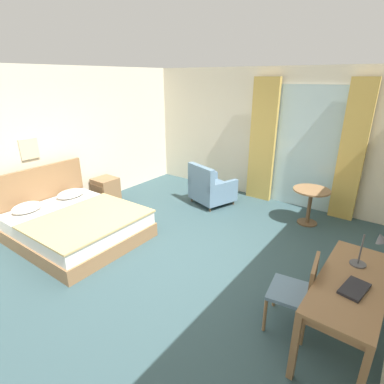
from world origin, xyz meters
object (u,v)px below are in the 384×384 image
(desk_chair, at_px, (299,289))
(framed_picture, at_px, (29,149))
(closed_book, at_px, (354,289))
(bed, at_px, (74,223))
(nightstand, at_px, (106,190))
(armchair_by_window, at_px, (211,189))
(writing_desk, at_px, (351,288))
(round_cafe_table, at_px, (311,198))
(desk_lamp, at_px, (375,245))

(desk_chair, height_order, framed_picture, framed_picture)
(framed_picture, bearing_deg, closed_book, 2.06)
(bed, distance_m, nightstand, 1.57)
(closed_book, xyz_separation_m, armchair_by_window, (-3.15, 2.43, -0.43))
(writing_desk, height_order, armchair_by_window, armchair_by_window)
(nightstand, height_order, round_cafe_table, round_cafe_table)
(writing_desk, bearing_deg, framed_picture, -176.40)
(desk_chair, relative_size, closed_book, 2.63)
(desk_lamp, distance_m, round_cafe_table, 2.64)
(writing_desk, distance_m, armchair_by_window, 3.88)
(round_cafe_table, bearing_deg, desk_chair, -76.26)
(bed, distance_m, desk_chair, 3.73)
(desk_chair, relative_size, framed_picture, 2.44)
(round_cafe_table, bearing_deg, closed_book, -67.13)
(closed_book, relative_size, framed_picture, 0.93)
(writing_desk, height_order, desk_chair, desk_chair)
(armchair_by_window, relative_size, round_cafe_table, 1.43)
(desk_chair, bearing_deg, closed_book, -6.57)
(closed_book, xyz_separation_m, framed_picture, (-5.31, -0.19, 0.62))
(closed_book, bearing_deg, desk_lamp, 92.68)
(writing_desk, relative_size, desk_chair, 1.70)
(writing_desk, height_order, framed_picture, framed_picture)
(writing_desk, relative_size, armchair_by_window, 1.53)
(armchair_by_window, bearing_deg, framed_picture, -129.54)
(closed_book, distance_m, armchair_by_window, 4.00)
(round_cafe_table, height_order, framed_picture, framed_picture)
(round_cafe_table, bearing_deg, bed, -136.47)
(writing_desk, relative_size, framed_picture, 4.15)
(nightstand, xyz_separation_m, desk_chair, (4.55, -1.08, 0.22))
(nightstand, height_order, armchair_by_window, armchair_by_window)
(armchair_by_window, height_order, framed_picture, framed_picture)
(writing_desk, xyz_separation_m, framed_picture, (-5.28, -0.33, 0.73))
(bed, xyz_separation_m, nightstand, (-0.83, 1.33, 0.01))
(bed, bearing_deg, desk_chair, 3.83)
(desk_lamp, bearing_deg, closed_book, -97.53)
(closed_book, height_order, framed_picture, framed_picture)
(closed_book, bearing_deg, armchair_by_window, 152.58)
(armchair_by_window, bearing_deg, bed, -112.17)
(framed_picture, bearing_deg, nightstand, 78.62)
(nightstand, relative_size, round_cafe_table, 0.80)
(bed, distance_m, closed_book, 4.25)
(writing_desk, bearing_deg, armchair_by_window, 143.71)
(desk_chair, bearing_deg, framed_picture, -177.05)
(bed, relative_size, nightstand, 3.89)
(bed, xyz_separation_m, armchair_by_window, (1.07, 2.62, 0.09))
(nightstand, relative_size, writing_desk, 0.37)
(writing_desk, bearing_deg, bed, -175.45)
(bed, height_order, nightstand, bed)
(writing_desk, xyz_separation_m, closed_book, (0.03, -0.14, 0.10))
(desk_lamp, distance_m, closed_book, 0.52)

